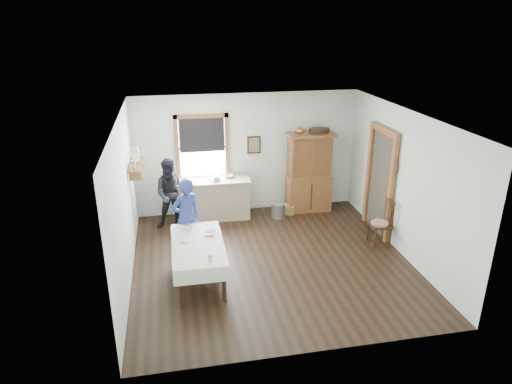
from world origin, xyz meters
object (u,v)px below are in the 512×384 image
(work_counter, at_px, (214,199))
(spindle_chair, at_px, (380,222))
(wicker_basket, at_px, (286,209))
(dining_table, at_px, (199,261))
(china_hutch, at_px, (309,173))
(woman_blue, at_px, (187,220))
(figure_dark, at_px, (172,196))
(pail, at_px, (278,210))

(work_counter, bearing_deg, spindle_chair, -30.07)
(work_counter, height_order, wicker_basket, work_counter)
(work_counter, distance_m, dining_table, 2.55)
(china_hutch, xyz_separation_m, spindle_chair, (0.86, -1.94, -0.44))
(wicker_basket, bearing_deg, work_counter, 177.05)
(work_counter, relative_size, woman_blue, 1.12)
(china_hutch, relative_size, figure_dark, 1.29)
(spindle_chair, bearing_deg, figure_dark, 162.68)
(spindle_chair, bearing_deg, woman_blue, 179.51)
(china_hutch, height_order, woman_blue, china_hutch)
(figure_dark, bearing_deg, work_counter, 24.44)
(work_counter, bearing_deg, pail, -8.32)
(dining_table, bearing_deg, woman_blue, 98.68)
(dining_table, distance_m, figure_dark, 2.23)
(china_hutch, xyz_separation_m, figure_dark, (-3.10, -0.36, -0.20))
(wicker_basket, bearing_deg, figure_dark, -174.56)
(work_counter, distance_m, wicker_basket, 1.67)
(work_counter, bearing_deg, wicker_basket, -1.05)
(spindle_chair, xyz_separation_m, pail, (-1.64, 1.65, -0.31))
(china_hutch, distance_m, spindle_chair, 2.16)
(work_counter, xyz_separation_m, china_hutch, (2.19, 0.04, 0.46))
(spindle_chair, relative_size, figure_dark, 0.67)
(china_hutch, bearing_deg, figure_dark, -172.38)
(wicker_basket, height_order, woman_blue, woman_blue)
(dining_table, relative_size, spindle_chair, 1.79)
(china_hutch, distance_m, wicker_basket, 0.99)
(wicker_basket, bearing_deg, dining_table, -132.06)
(wicker_basket, bearing_deg, woman_blue, -147.05)
(pail, relative_size, woman_blue, 0.24)
(spindle_chair, xyz_separation_m, figure_dark, (-3.95, 1.57, 0.23))
(pail, bearing_deg, china_hutch, 20.32)
(dining_table, relative_size, woman_blue, 1.20)
(pail, distance_m, wicker_basket, 0.29)
(spindle_chair, relative_size, pail, 2.85)
(woman_blue, relative_size, figure_dark, 1.00)
(woman_blue, bearing_deg, figure_dark, -103.53)
(work_counter, xyz_separation_m, spindle_chair, (3.04, -1.90, 0.02))
(pail, height_order, woman_blue, woman_blue)
(dining_table, height_order, spindle_chair, spindle_chair)
(china_hutch, bearing_deg, wicker_basket, -166.65)
(dining_table, relative_size, wicker_basket, 4.91)
(figure_dark, bearing_deg, china_hutch, 11.40)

